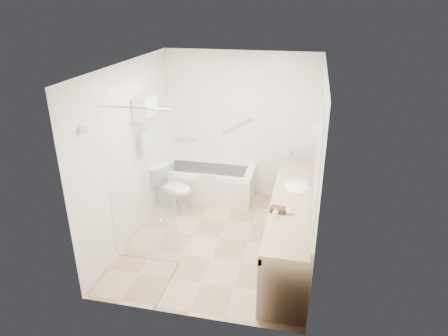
% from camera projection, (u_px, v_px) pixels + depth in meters
% --- Properties ---
extents(floor, '(3.20, 3.20, 0.00)m').
position_uv_depth(floor, '(220.00, 238.00, 5.90)').
color(floor, tan).
rests_on(floor, ground).
extents(ceiling, '(2.60, 3.20, 0.10)m').
position_uv_depth(ceiling, '(219.00, 66.00, 4.91)').
color(ceiling, white).
rests_on(ceiling, wall_back).
extents(wall_back, '(2.60, 0.10, 2.50)m').
position_uv_depth(wall_back, '(240.00, 125.00, 6.84)').
color(wall_back, silver).
rests_on(wall_back, ground).
extents(wall_front, '(2.60, 0.10, 2.50)m').
position_uv_depth(wall_front, '(183.00, 219.00, 3.97)').
color(wall_front, silver).
rests_on(wall_front, ground).
extents(wall_left, '(0.10, 3.20, 2.50)m').
position_uv_depth(wall_left, '(130.00, 152.00, 5.66)').
color(wall_left, silver).
rests_on(wall_left, ground).
extents(wall_right, '(0.10, 3.20, 2.50)m').
position_uv_depth(wall_right, '(317.00, 168.00, 5.15)').
color(wall_right, silver).
rests_on(wall_right, ground).
extents(bathtub, '(1.60, 0.73, 0.59)m').
position_uv_depth(bathtub, '(208.00, 183.00, 7.00)').
color(bathtub, white).
rests_on(bathtub, floor).
extents(grab_bar_short, '(0.40, 0.03, 0.03)m').
position_uv_depth(grab_bar_short, '(187.00, 139.00, 7.11)').
color(grab_bar_short, silver).
rests_on(grab_bar_short, wall_back).
extents(grab_bar_long, '(0.53, 0.03, 0.33)m').
position_uv_depth(grab_bar_long, '(237.00, 126.00, 6.81)').
color(grab_bar_long, silver).
rests_on(grab_bar_long, wall_back).
extents(shower_enclosure, '(0.96, 0.91, 2.11)m').
position_uv_depth(shower_enclosure, '(151.00, 198.00, 4.77)').
color(shower_enclosure, silver).
rests_on(shower_enclosure, floor).
extents(towel_shelf, '(0.24, 0.55, 0.81)m').
position_uv_depth(towel_shelf, '(146.00, 112.00, 5.75)').
color(towel_shelf, silver).
rests_on(towel_shelf, wall_left).
extents(vanity_counter, '(0.55, 2.70, 0.95)m').
position_uv_depth(vanity_counter, '(292.00, 212.00, 5.31)').
color(vanity_counter, tan).
rests_on(vanity_counter, floor).
extents(sink, '(0.40, 0.52, 0.14)m').
position_uv_depth(sink, '(297.00, 188.00, 5.59)').
color(sink, white).
rests_on(sink, vanity_counter).
extents(faucet, '(0.03, 0.03, 0.14)m').
position_uv_depth(faucet, '(308.00, 181.00, 5.52)').
color(faucet, silver).
rests_on(faucet, vanity_counter).
extents(mirror, '(0.02, 2.00, 1.20)m').
position_uv_depth(mirror, '(319.00, 150.00, 4.90)').
color(mirror, '#A9ADB5').
rests_on(mirror, wall_right).
extents(hairdryer_unit, '(0.08, 0.10, 0.18)m').
position_uv_depth(hairdryer_unit, '(315.00, 128.00, 6.02)').
color(hairdryer_unit, silver).
rests_on(hairdryer_unit, wall_right).
extents(toilet, '(0.86, 0.67, 0.74)m').
position_uv_depth(toilet, '(173.00, 189.00, 6.57)').
color(toilet, white).
rests_on(toilet, floor).
extents(amenity_basket, '(0.19, 0.14, 0.06)m').
position_uv_depth(amenity_basket, '(278.00, 210.00, 4.89)').
color(amenity_basket, '#4E311B').
rests_on(amenity_basket, vanity_counter).
extents(soap_bottle_a, '(0.08, 0.13, 0.05)m').
position_uv_depth(soap_bottle_a, '(275.00, 215.00, 4.77)').
color(soap_bottle_a, silver).
rests_on(soap_bottle_a, vanity_counter).
extents(soap_bottle_b, '(0.12, 0.14, 0.10)m').
position_uv_depth(soap_bottle_b, '(289.00, 210.00, 4.84)').
color(soap_bottle_b, silver).
rests_on(soap_bottle_b, vanity_counter).
extents(water_bottle_left, '(0.06, 0.06, 0.20)m').
position_uv_depth(water_bottle_left, '(292.00, 161.00, 6.18)').
color(water_bottle_left, silver).
rests_on(water_bottle_left, vanity_counter).
extents(water_bottle_mid, '(0.05, 0.05, 0.18)m').
position_uv_depth(water_bottle_mid, '(290.00, 157.00, 6.34)').
color(water_bottle_mid, silver).
rests_on(water_bottle_mid, vanity_counter).
extents(water_bottle_right, '(0.05, 0.05, 0.17)m').
position_uv_depth(water_bottle_right, '(290.00, 165.00, 6.05)').
color(water_bottle_right, silver).
rests_on(water_bottle_right, vanity_counter).
extents(drinking_glass_near, '(0.09, 0.09, 0.09)m').
position_uv_depth(drinking_glass_near, '(287.00, 171.00, 5.94)').
color(drinking_glass_near, silver).
rests_on(drinking_glass_near, vanity_counter).
extents(drinking_glass_far, '(0.10, 0.10, 0.10)m').
position_uv_depth(drinking_glass_far, '(295.00, 183.00, 5.55)').
color(drinking_glass_far, silver).
rests_on(drinking_glass_far, vanity_counter).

